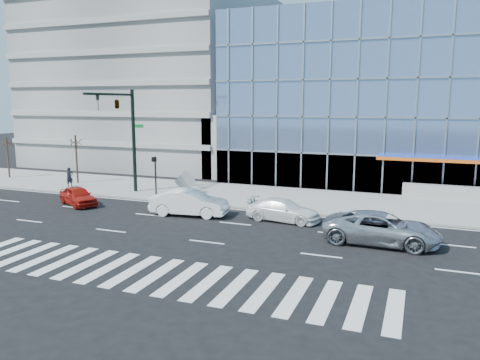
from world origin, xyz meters
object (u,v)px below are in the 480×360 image
object	(u,v)px
white_sedan	(189,203)
red_sedan	(78,196)
white_suv	(283,210)
pedestrian	(70,177)
silver_suv	(381,228)
street_tree_near	(76,142)
traffic_signal	(122,116)
tilted_panel	(186,182)
street_tree_far	(7,143)
ped_signal_post	(155,170)

from	to	relation	value
white_sedan	red_sedan	world-z (taller)	white_sedan
white_suv	pedestrian	xyz separation A→B (m)	(-19.71, 3.92, 0.30)
silver_suv	red_sedan	size ratio (longest dim) A/B	1.51
street_tree_near	silver_suv	size ratio (longest dim) A/B	0.72
traffic_signal	white_sedan	bearing A→B (deg)	-26.21
silver_suv	white_sedan	world-z (taller)	white_sedan
silver_suv	white_suv	distance (m)	6.59
traffic_signal	tilted_panel	distance (m)	6.91
street_tree_far	tilted_panel	bearing A→B (deg)	-2.76
street_tree_far	white_suv	bearing A→B (deg)	-11.47
street_tree_far	white_suv	distance (m)	29.19
white_suv	pedestrian	size ratio (longest dim) A/B	2.83
traffic_signal	street_tree_near	bearing A→B (deg)	157.29
red_sedan	tilted_panel	xyz separation A→B (m)	(5.45, 5.86, 0.41)
street_tree_far	red_sedan	bearing A→B (deg)	-26.27
traffic_signal	white_sedan	world-z (taller)	traffic_signal
white_suv	red_sedan	bearing A→B (deg)	99.60
pedestrian	red_sedan	bearing A→B (deg)	-115.39
traffic_signal	silver_suv	bearing A→B (deg)	-15.96
ped_signal_post	red_sedan	bearing A→B (deg)	-131.46
pedestrian	silver_suv	bearing A→B (deg)	-85.21
silver_suv	white_sedan	bearing A→B (deg)	82.64
street_tree_near	pedestrian	distance (m)	3.46
street_tree_far	street_tree_near	bearing A→B (deg)	0.00
red_sedan	tilted_panel	bearing A→B (deg)	-14.53
silver_suv	white_sedan	distance (m)	12.15
ped_signal_post	traffic_signal	bearing A→B (deg)	-171.48
white_sedan	pedestrian	xyz separation A→B (m)	(-13.71, 4.75, 0.14)
ped_signal_post	silver_suv	world-z (taller)	ped_signal_post
traffic_signal	ped_signal_post	size ratio (longest dim) A/B	2.67
street_tree_far	white_sedan	bearing A→B (deg)	-16.39
white_sedan	pedestrian	bearing A→B (deg)	63.75
street_tree_far	white_suv	world-z (taller)	street_tree_far
white_suv	red_sedan	world-z (taller)	white_suv
traffic_signal	red_sedan	distance (m)	6.84
ped_signal_post	tilted_panel	bearing A→B (deg)	43.54
tilted_panel	pedestrian	bearing A→B (deg)	170.66
ped_signal_post	red_sedan	distance (m)	5.84
ped_signal_post	pedestrian	bearing A→B (deg)	175.43
traffic_signal	tilted_panel	size ratio (longest dim) A/B	6.15
street_tree_far	pedestrian	bearing A→B (deg)	-11.97
silver_suv	street_tree_far	bearing A→B (deg)	77.73
silver_suv	pedestrian	distance (m)	26.55
silver_suv	traffic_signal	bearing A→B (deg)	75.62
ped_signal_post	street_tree_far	size ratio (longest dim) A/B	0.78
white_sedan	ped_signal_post	bearing A→B (deg)	43.70
traffic_signal	red_sedan	size ratio (longest dim) A/B	2.07
red_sedan	white_suv	bearing A→B (deg)	-57.67
white_sedan	red_sedan	distance (m)	8.72
pedestrian	tilted_panel	world-z (taller)	tilted_panel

